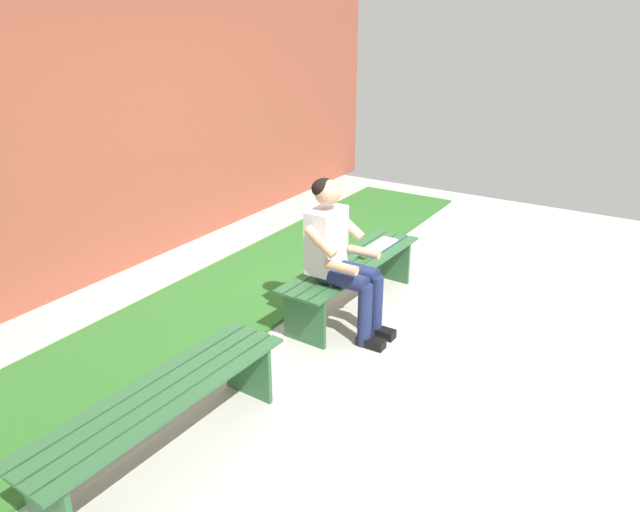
{
  "coord_description": "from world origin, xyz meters",
  "views": [
    {
      "loc": [
        4.04,
        2.2,
        2.39
      ],
      "look_at": [
        0.77,
        0.15,
        0.79
      ],
      "focal_mm": 33.17,
      "sensor_mm": 36.0,
      "label": 1
    }
  ],
  "objects_px": {
    "person_seated": "(340,252)",
    "book_open": "(380,246)",
    "bench_far": "(162,408)",
    "apple": "(364,254)",
    "bench_near": "(353,272)"
  },
  "relations": [
    {
      "from": "bench_near",
      "to": "person_seated",
      "type": "relative_size",
      "value": 1.35
    },
    {
      "from": "bench_far",
      "to": "person_seated",
      "type": "height_order",
      "value": "person_seated"
    },
    {
      "from": "bench_near",
      "to": "person_seated",
      "type": "xyz_separation_m",
      "value": [
        0.4,
        0.1,
        0.35
      ]
    },
    {
      "from": "person_seated",
      "to": "apple",
      "type": "bearing_deg",
      "value": -173.88
    },
    {
      "from": "bench_near",
      "to": "book_open",
      "type": "relative_size",
      "value": 4.01
    },
    {
      "from": "bench_near",
      "to": "book_open",
      "type": "distance_m",
      "value": 0.44
    },
    {
      "from": "bench_far",
      "to": "apple",
      "type": "relative_size",
      "value": 23.21
    },
    {
      "from": "bench_far",
      "to": "apple",
      "type": "distance_m",
      "value": 2.3
    },
    {
      "from": "person_seated",
      "to": "book_open",
      "type": "height_order",
      "value": "person_seated"
    },
    {
      "from": "bench_near",
      "to": "person_seated",
      "type": "height_order",
      "value": "person_seated"
    },
    {
      "from": "person_seated",
      "to": "book_open",
      "type": "bearing_deg",
      "value": -176.03
    },
    {
      "from": "person_seated",
      "to": "apple",
      "type": "distance_m",
      "value": 0.55
    },
    {
      "from": "person_seated",
      "to": "bench_near",
      "type": "bearing_deg",
      "value": -166.18
    },
    {
      "from": "person_seated",
      "to": "book_open",
      "type": "distance_m",
      "value": 0.86
    },
    {
      "from": "apple",
      "to": "book_open",
      "type": "height_order",
      "value": "apple"
    }
  ]
}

